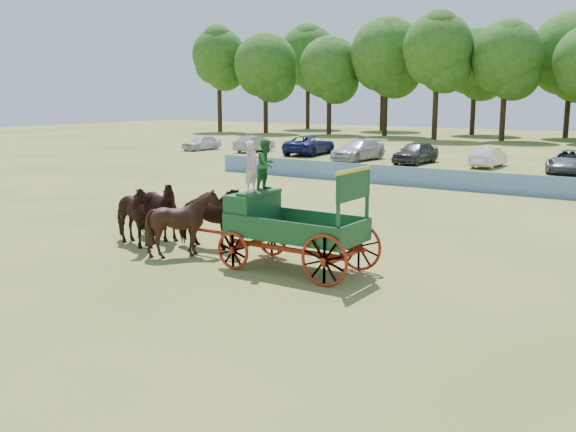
# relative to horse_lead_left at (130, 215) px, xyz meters

# --- Properties ---
(ground) EXTENTS (160.00, 160.00, 0.00)m
(ground) POSITION_rel_horse_lead_left_xyz_m (2.98, 0.25, -1.03)
(ground) COLOR #A7934B
(ground) RESTS_ON ground
(horse_lead_left) EXTENTS (2.62, 1.63, 2.06)m
(horse_lead_left) POSITION_rel_horse_lead_left_xyz_m (0.00, 0.00, 0.00)
(horse_lead_left) COLOR black
(horse_lead_left) RESTS_ON ground
(horse_lead_right) EXTENTS (2.54, 1.37, 2.06)m
(horse_lead_right) POSITION_rel_horse_lead_left_xyz_m (0.00, 1.10, 0.00)
(horse_lead_right) COLOR black
(horse_lead_right) RESTS_ON ground
(horse_wheel_left) EXTENTS (2.11, 1.93, 2.06)m
(horse_wheel_left) POSITION_rel_horse_lead_left_xyz_m (2.40, 0.00, 0.00)
(horse_wheel_left) COLOR black
(horse_wheel_left) RESTS_ON ground
(horse_wheel_right) EXTENTS (2.64, 1.70, 2.06)m
(horse_wheel_right) POSITION_rel_horse_lead_left_xyz_m (2.40, 1.10, 0.00)
(horse_wheel_right) COLOR black
(horse_wheel_right) RESTS_ON ground
(farm_dray) EXTENTS (6.00, 2.00, 3.63)m
(farm_dray) POSITION_rel_horse_lead_left_xyz_m (5.38, 0.58, 0.56)
(farm_dray) COLOR #AA2B11
(farm_dray) RESTS_ON ground
(sponsor_banner) EXTENTS (26.00, 0.08, 1.05)m
(sponsor_banner) POSITION_rel_horse_lead_left_xyz_m (1.98, 18.25, -0.50)
(sponsor_banner) COLOR #1B4E96
(sponsor_banner) RESTS_ON ground
(parked_cars) EXTENTS (58.03, 7.69, 1.60)m
(parked_cars) POSITION_rel_horse_lead_left_xyz_m (5.57, 30.12, -0.29)
(parked_cars) COLOR silver
(parked_cars) RESTS_ON ground
(treeline) EXTENTS (90.69, 23.16, 15.03)m
(treeline) POSITION_rel_horse_lead_left_xyz_m (1.53, 60.70, 8.43)
(treeline) COLOR #382314
(treeline) RESTS_ON ground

